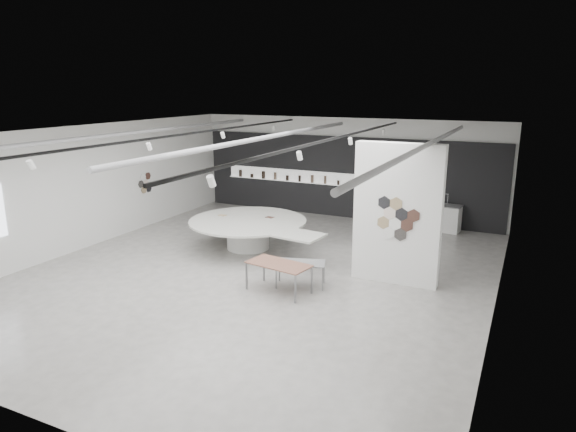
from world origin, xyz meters
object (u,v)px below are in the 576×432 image
at_px(partition_column, 397,214).
at_px(kitchen_counter, 436,217).
at_px(sample_table_stone, 301,264).
at_px(sample_table_wood, 279,266).
at_px(display_island, 250,230).

height_order(partition_column, kitchen_counter, partition_column).
bearing_deg(sample_table_stone, partition_column, 32.55).
xyz_separation_m(partition_column, kitchen_counter, (0.10, 5.54, -1.33)).
bearing_deg(sample_table_wood, kitchen_counter, 71.37).
relative_size(display_island, sample_table_wood, 2.90).
distance_m(display_island, sample_table_wood, 3.59).
xyz_separation_m(display_island, kitchen_counter, (4.86, 4.73, -0.13)).
bearing_deg(display_island, sample_table_wood, -41.53).
height_order(display_island, sample_table_stone, display_island).
bearing_deg(sample_table_stone, sample_table_wood, -120.50).
distance_m(display_island, kitchen_counter, 6.79).
distance_m(partition_column, sample_table_wood, 3.26).
relative_size(partition_column, sample_table_wood, 2.16).
height_order(sample_table_wood, sample_table_stone, sample_table_wood).
xyz_separation_m(partition_column, sample_table_stone, (-2.07, -1.32, -1.22)).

